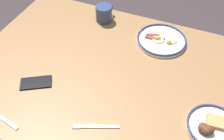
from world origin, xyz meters
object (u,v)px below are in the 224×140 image
plate_near_main (162,40)px  fork_near (96,127)px  coffee_mug (104,13)px  plate_center_pancakes (213,127)px  cell_phone (36,83)px

plate_near_main → fork_near: size_ratio=1.44×
coffee_mug → plate_center_pancakes: bearing=143.9°
cell_phone → fork_near: bearing=133.6°
plate_center_pancakes → cell_phone: bearing=4.7°
cell_phone → fork_near: cell_phone is taller
plate_near_main → coffee_mug: 0.37m
cell_phone → plate_center_pancakes: bearing=154.6°
cell_phone → coffee_mug: bearing=-130.1°
plate_center_pancakes → coffee_mug: (0.70, -0.51, 0.03)m
coffee_mug → fork_near: size_ratio=0.68×
coffee_mug → plate_near_main: bearing=170.4°
plate_center_pancakes → cell_phone: plate_center_pancakes is taller
plate_near_main → fork_near: plate_near_main is taller
plate_near_main → cell_phone: size_ratio=1.88×
coffee_mug → cell_phone: size_ratio=0.88×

